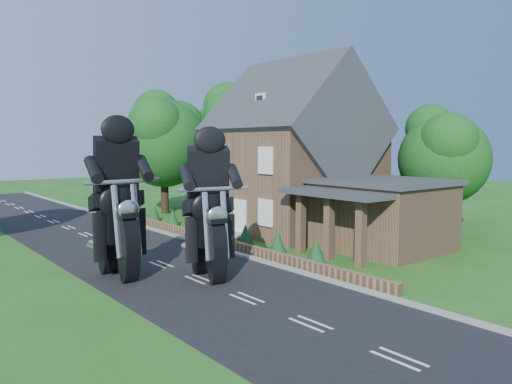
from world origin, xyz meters
TOP-DOWN VIEW (x-y plane):
  - ground at (0.00, 0.00)m, footprint 120.00×120.00m
  - road at (0.00, 0.00)m, footprint 7.00×80.00m
  - kerb at (3.65, 0.00)m, footprint 0.30×80.00m
  - garden_wall at (4.30, 5.00)m, footprint 0.30×22.00m
  - house at (10.49, 6.00)m, footprint 9.54×8.64m
  - annex at (9.87, -0.80)m, footprint 7.05×5.94m
  - tree_annex_side at (17.13, 0.10)m, footprint 5.64×5.20m
  - tree_house_right at (16.65, 8.62)m, footprint 6.51×6.00m
  - tree_behind_house at (14.18, 16.14)m, footprint 7.81×7.20m
  - tree_behind_left at (8.16, 17.13)m, footprint 6.94×6.40m
  - shrub_a at (5.30, -1.00)m, footprint 0.90×0.90m
  - shrub_b at (5.30, 1.50)m, footprint 0.90×0.90m
  - shrub_c at (5.30, 4.00)m, footprint 0.90×0.90m
  - shrub_d at (5.30, 9.00)m, footprint 0.90×0.90m
  - shrub_e at (5.30, 11.50)m, footprint 0.90×0.90m
  - shrub_f at (5.30, 14.00)m, footprint 0.90×0.90m
  - motorcycle_lead at (0.34, -0.22)m, footprint 0.82×1.92m
  - motorcycle_follow at (-2.28, 2.07)m, footprint 0.57×2.01m

SIDE VIEW (x-z plane):
  - ground at x=0.00m, z-range 0.00..0.00m
  - road at x=0.00m, z-range 0.00..0.02m
  - kerb at x=3.65m, z-range 0.00..0.12m
  - garden_wall at x=4.30m, z-range 0.00..0.40m
  - shrub_a at x=5.30m, z-range 0.00..1.10m
  - shrub_b at x=5.30m, z-range 0.00..1.10m
  - shrub_c at x=5.30m, z-range 0.00..1.10m
  - shrub_d at x=5.30m, z-range 0.00..1.10m
  - shrub_e at x=5.30m, z-range 0.00..1.10m
  - shrub_f at x=5.30m, z-range 0.00..1.10m
  - motorcycle_lead at x=0.34m, z-range 0.00..1.73m
  - motorcycle_follow at x=-2.28m, z-range 0.00..1.86m
  - annex at x=9.87m, z-range 0.05..3.49m
  - house at x=10.49m, z-range -0.78..9.46m
  - tree_annex_side at x=17.13m, z-range 0.95..8.43m
  - tree_house_right at x=16.65m, z-range 0.99..9.39m
  - tree_behind_left at x=8.16m, z-range 1.15..10.31m
  - tree_behind_house at x=14.18m, z-range 1.19..11.27m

